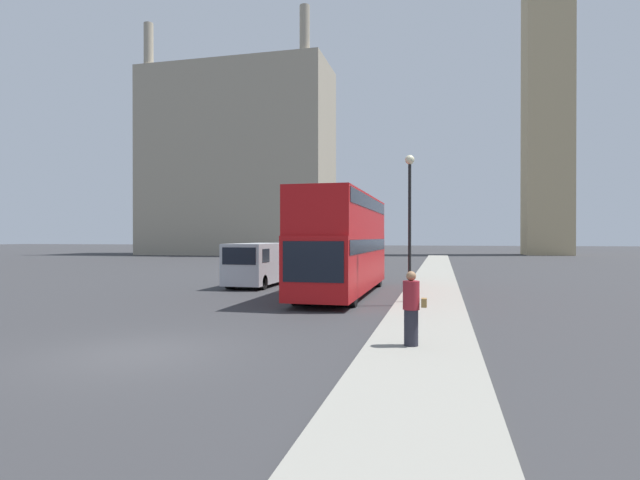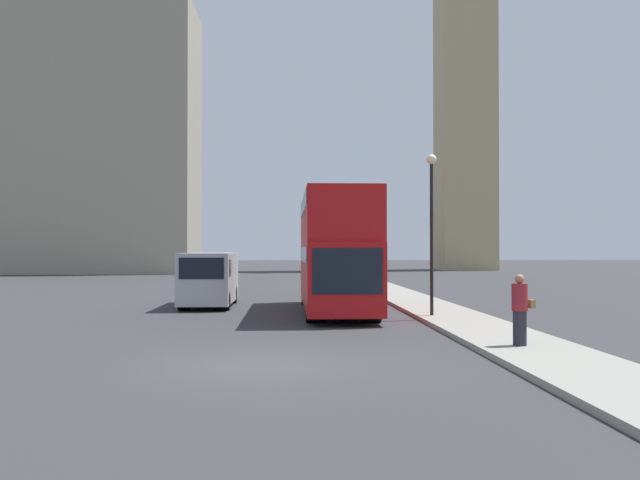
{
  "view_description": "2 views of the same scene",
  "coord_description": "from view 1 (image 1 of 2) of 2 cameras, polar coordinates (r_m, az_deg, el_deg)",
  "views": [
    {
      "loc": [
        6.73,
        -9.98,
        2.64
      ],
      "look_at": [
        1.59,
        11.08,
        2.52
      ],
      "focal_mm": 28.0,
      "sensor_mm": 36.0,
      "label": 1
    },
    {
      "loc": [
        0.49,
        -15.25,
        2.45
      ],
      "look_at": [
        2.05,
        19.51,
        2.92
      ],
      "focal_mm": 40.0,
      "sensor_mm": 36.0,
      "label": 2
    }
  ],
  "objects": [
    {
      "name": "sidewalk_strip",
      "position": [
        10.31,
        11.15,
        -14.1
      ],
      "size": [
        2.57,
        120.0,
        0.15
      ],
      "color": "gray",
      "rests_on": "ground_plane"
    },
    {
      "name": "pedestrian",
      "position": [
        11.73,
        10.41,
        -7.7
      ],
      "size": [
        0.54,
        0.38,
        1.71
      ],
      "color": "#23232D",
      "rests_on": "sidewalk_strip"
    },
    {
      "name": "ground_plane",
      "position": [
        12.32,
        -20.25,
        -12.08
      ],
      "size": [
        300.0,
        300.0,
        0.0
      ],
      "primitive_type": "plane",
      "color": "#333335"
    },
    {
      "name": "clock_tower",
      "position": [
        86.74,
        24.54,
        20.06
      ],
      "size": [
        6.97,
        7.14,
        62.28
      ],
      "color": "tan",
      "rests_on": "ground_plane"
    },
    {
      "name": "building_block_distant",
      "position": [
        77.86,
        -9.42,
        8.81
      ],
      "size": [
        28.27,
        11.63,
        34.36
      ],
      "color": "#9E937F",
      "rests_on": "ground_plane"
    },
    {
      "name": "street_lamp",
      "position": [
        19.58,
        10.21,
        3.93
      ],
      "size": [
        0.36,
        0.36,
        5.66
      ],
      "color": "black",
      "rests_on": "sidewalk_strip"
    },
    {
      "name": "white_van",
      "position": [
        27.22,
        -6.99,
        -2.62
      ],
      "size": [
        2.09,
        5.71,
        2.31
      ],
      "color": "#B2B7BC",
      "rests_on": "ground_plane"
    },
    {
      "name": "red_double_decker_bus",
      "position": [
        22.92,
        2.71,
        0.03
      ],
      "size": [
        2.55,
        11.22,
        4.54
      ],
      "color": "#B71114",
      "rests_on": "ground_plane"
    }
  ]
}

